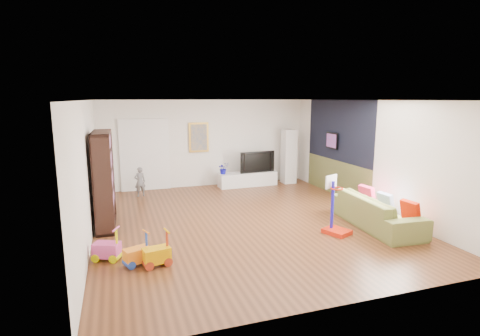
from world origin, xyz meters
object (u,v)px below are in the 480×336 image
object	(u,v)px
media_console	(248,179)
bookshelf	(104,180)
sofa	(376,211)
basketball_hoop	(338,205)

from	to	relation	value
media_console	bookshelf	size ratio (longest dim) A/B	0.91
media_console	sofa	xyz separation A→B (m)	(1.36, -4.48, 0.12)
bookshelf	sofa	xyz separation A→B (m)	(5.55, -1.85, -0.69)
bookshelf	basketball_hoop	xyz separation A→B (m)	(4.49, -1.99, -0.42)
bookshelf	sofa	bearing A→B (deg)	-17.00
bookshelf	sofa	world-z (taller)	bookshelf
media_console	bookshelf	distance (m)	5.01
media_console	basketball_hoop	xyz separation A→B (m)	(0.31, -4.61, 0.39)
bookshelf	basketball_hoop	distance (m)	4.93
sofa	media_console	bearing A→B (deg)	20.71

